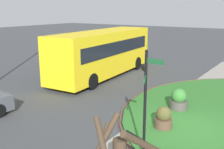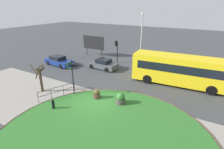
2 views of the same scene
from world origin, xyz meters
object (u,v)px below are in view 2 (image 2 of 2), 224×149
Objects in this scene: traffic_light_near at (116,47)px; billboard_left at (94,43)px; car_far_lane at (103,64)px; signpost_directional at (72,75)px; car_near_lane at (59,61)px; bus_yellow at (180,70)px; planter_kerbside at (97,94)px; lamppost_tall at (141,38)px; street_tree_bare at (40,77)px; planter_near_signpost at (121,99)px; bollard_foreground at (53,104)px.

traffic_light_near is 0.80× the size of billboard_left.
car_far_lane is at bearing 80.40° from traffic_light_near.
car_near_lane is at bearing 143.64° from signpost_directional.
bus_yellow is 2.40× the size of car_far_lane.
planter_kerbside is at bearing -22.73° from car_near_lane.
lamppost_tall is 12.09m from planter_kerbside.
car_far_lane is at bearing 79.83° from street_tree_bare.
planter_kerbside is at bearing -54.46° from billboard_left.
lamppost_tall is 9.02m from billboard_left.
car_far_lane reaches higher than car_near_lane.
bus_yellow is 10.51m from traffic_light_near.
signpost_directional is 5.17m from planter_near_signpost.
car_near_lane reaches higher than bollard_foreground.
signpost_directional is at bearing -141.92° from bus_yellow.
car_near_lane is 4.28× the size of planter_near_signpost.
traffic_light_near reaches higher than car_far_lane.
lamppost_tall is at bearing 79.64° from signpost_directional.
traffic_light_near is at bearing 43.22° from car_near_lane.
street_tree_bare reaches higher than car_far_lane.
signpost_directional is 0.86× the size of billboard_left.
bus_yellow reaches higher than street_tree_bare.
planter_kerbside is (0.27, -11.56, -3.53)m from lamppost_tall.
traffic_light_near is at bearing 120.58° from planter_near_signpost.
lamppost_tall is 7.55× the size of planter_kerbside.
street_tree_bare is (3.33, -13.92, -0.70)m from billboard_left.
car_near_lane is 1.40× the size of traffic_light_near.
street_tree_bare is (-5.76, -1.52, 1.10)m from planter_kerbside.
planter_kerbside is at bearing 57.59° from bollard_foreground.
signpost_directional is at bearing 96.32° from bollard_foreground.
billboard_left is at bearing 117.36° from signpost_directional.
lamppost_tall reaches higher than car_near_lane.
lamppost_tall is at bearing -172.55° from traffic_light_near.
lamppost_tall is (2.19, 11.95, 1.89)m from signpost_directional.
bollard_foreground is at bearing 92.63° from traffic_light_near.
street_tree_bare is at bearing 153.08° from bollard_foreground.
bus_yellow is at bearing -19.56° from billboard_left.
traffic_light_near is at bearing 81.08° from street_tree_bare.
traffic_light_near is (-9.85, 3.59, 0.74)m from bus_yellow.
signpost_directional is 0.35× the size of bus_yellow.
billboard_left is at bearing -41.47° from car_far_lane.
planter_kerbside is at bearing 14.75° from street_tree_bare.
signpost_directional is 2.98m from planter_kerbside.
traffic_light_near reaches higher than planter_near_signpost.
signpost_directional is 0.85× the size of car_far_lane.
billboard_left reaches higher than car_far_lane.
planter_kerbside is (10.54, -5.55, -0.19)m from car_near_lane.
car_far_lane is (6.40, 1.98, 0.01)m from car_near_lane.
lamppost_tall reaches higher than planter_near_signpost.
planter_kerbside is (-2.41, -0.27, -0.05)m from planter_near_signpost.
billboard_left is (-4.95, 4.88, 1.60)m from car_far_lane.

